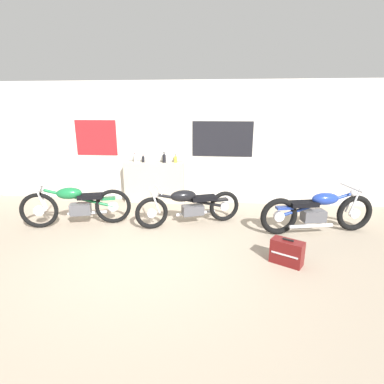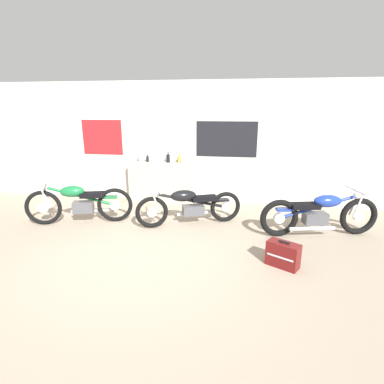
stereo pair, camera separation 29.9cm
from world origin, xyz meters
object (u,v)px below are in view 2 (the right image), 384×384
at_px(bottle_right_center, 179,159).
at_px(motorcycle_black, 190,205).
at_px(hard_case_darkred, 283,255).
at_px(motorcycle_green, 79,202).
at_px(bottle_center, 168,158).
at_px(motorcycle_blue, 320,214).
at_px(bottle_left_center, 148,158).
at_px(bottle_leftmost, 140,157).

distance_m(bottle_right_center, motorcycle_black, 1.63).
relative_size(bottle_right_center, hard_case_darkred, 0.38).
bearing_deg(motorcycle_green, motorcycle_black, 6.66).
relative_size(bottle_center, motorcycle_blue, 0.12).
relative_size(bottle_left_center, motorcycle_blue, 0.09).
relative_size(bottle_center, motorcycle_black, 0.13).
height_order(bottle_right_center, motorcycle_blue, bottle_right_center).
bearing_deg(motorcycle_black, motorcycle_blue, -3.61).
bearing_deg(bottle_left_center, motorcycle_black, -47.93).
bearing_deg(bottle_leftmost, bottle_center, -3.16).
height_order(bottle_leftmost, motorcycle_green, bottle_leftmost).
height_order(bottle_leftmost, bottle_left_center, bottle_leftmost).
height_order(bottle_center, motorcycle_green, bottle_center).
relative_size(bottle_left_center, bottle_center, 0.75).
xyz_separation_m(bottle_leftmost, motorcycle_black, (1.45, -1.42, -0.67)).
relative_size(motorcycle_green, motorcycle_black, 1.01).
distance_m(motorcycle_blue, hard_case_darkred, 1.46).
bearing_deg(bottle_left_center, motorcycle_blue, -22.96).
distance_m(bottle_leftmost, motorcycle_green, 1.91).
bearing_deg(bottle_right_center, bottle_center, -172.82).
xyz_separation_m(motorcycle_blue, hard_case_darkred, (-0.76, -1.22, -0.23)).
height_order(bottle_leftmost, motorcycle_black, bottle_leftmost).
relative_size(bottle_leftmost, motorcycle_green, 0.11).
bearing_deg(bottle_right_center, hard_case_darkred, -53.47).
distance_m(motorcycle_green, motorcycle_black, 2.16).
relative_size(bottle_left_center, bottle_right_center, 0.97).
bearing_deg(hard_case_darkred, bottle_right_center, 126.53).
bearing_deg(bottle_center, bottle_left_center, -179.07).
bearing_deg(motorcycle_green, bottle_left_center, 60.72).
bearing_deg(bottle_center, hard_case_darkred, -49.81).
relative_size(bottle_leftmost, bottle_right_center, 1.11).
relative_size(bottle_right_center, motorcycle_blue, 0.09).
relative_size(motorcycle_black, hard_case_darkred, 3.91).
distance_m(bottle_right_center, motorcycle_blue, 3.29).
xyz_separation_m(bottle_center, bottle_right_center, (0.26, 0.03, -0.03)).
height_order(bottle_leftmost, bottle_center, bottle_center).
distance_m(bottle_center, bottle_right_center, 0.26).
bearing_deg(motorcycle_green, hard_case_darkred, -16.73).
height_order(bottle_left_center, motorcycle_black, bottle_left_center).
height_order(bottle_right_center, motorcycle_green, bottle_right_center).
distance_m(bottle_left_center, motorcycle_green, 1.96).
relative_size(bottle_right_center, motorcycle_black, 0.10).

